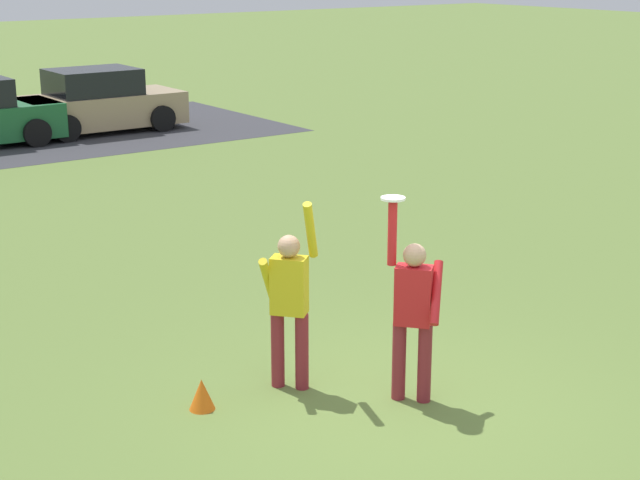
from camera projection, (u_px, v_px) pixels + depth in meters
name	position (u px, v px, depth m)	size (l,w,h in m)	color
ground_plane	(394.00, 406.00, 9.96)	(120.00, 120.00, 0.00)	olive
person_catcher	(413.00, 309.00, 9.83)	(0.55, 0.57, 2.08)	maroon
person_defender	(289.00, 298.00, 10.13)	(0.64, 0.66, 2.05)	maroon
frisbee_disc	(393.00, 198.00, 9.58)	(0.24, 0.24, 0.02)	white
parked_car_tan	(98.00, 103.00, 25.07)	(4.10, 2.05, 1.59)	tan
field_cone_orange	(202.00, 394.00, 9.85)	(0.26, 0.26, 0.32)	orange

